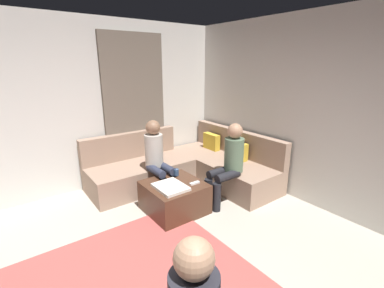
{
  "coord_description": "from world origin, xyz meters",
  "views": [
    {
      "loc": [
        1.47,
        -0.68,
        2.02
      ],
      "look_at": [
        -1.63,
        1.63,
        0.85
      ],
      "focal_mm": 25.23,
      "sensor_mm": 36.0,
      "label": 1
    }
  ],
  "objects_px": {
    "ottoman": "(174,197)",
    "person_on_couch_back": "(229,161)",
    "game_remote": "(195,183)",
    "person_on_couch_side": "(157,156)",
    "sectional_couch": "(188,167)",
    "coffee_mug": "(176,172)"
  },
  "relations": [
    {
      "from": "ottoman",
      "to": "person_on_couch_back",
      "type": "relative_size",
      "value": 0.63
    },
    {
      "from": "game_remote",
      "to": "person_on_couch_back",
      "type": "xyz_separation_m",
      "value": [
        0.08,
        0.56,
        0.23
      ]
    },
    {
      "from": "ottoman",
      "to": "person_on_couch_side",
      "type": "relative_size",
      "value": 0.63
    },
    {
      "from": "sectional_couch",
      "to": "ottoman",
      "type": "bearing_deg",
      "value": -47.04
    },
    {
      "from": "ottoman",
      "to": "game_remote",
      "type": "bearing_deg",
      "value": 50.71
    },
    {
      "from": "person_on_couch_back",
      "to": "person_on_couch_side",
      "type": "relative_size",
      "value": 1.0
    },
    {
      "from": "sectional_couch",
      "to": "person_on_couch_back",
      "type": "height_order",
      "value": "person_on_couch_back"
    },
    {
      "from": "coffee_mug",
      "to": "game_remote",
      "type": "xyz_separation_m",
      "value": [
        0.4,
        0.04,
        -0.04
      ]
    },
    {
      "from": "sectional_couch",
      "to": "person_on_couch_back",
      "type": "distance_m",
      "value": 1.01
    },
    {
      "from": "sectional_couch",
      "to": "person_on_couch_side",
      "type": "bearing_deg",
      "value": -77.74
    },
    {
      "from": "game_remote",
      "to": "person_on_couch_side",
      "type": "xyz_separation_m",
      "value": [
        -0.71,
        -0.18,
        0.23
      ]
    },
    {
      "from": "person_on_couch_back",
      "to": "person_on_couch_side",
      "type": "bearing_deg",
      "value": 42.88
    },
    {
      "from": "person_on_couch_side",
      "to": "coffee_mug",
      "type": "bearing_deg",
      "value": 113.79
    },
    {
      "from": "ottoman",
      "to": "coffee_mug",
      "type": "height_order",
      "value": "coffee_mug"
    },
    {
      "from": "game_remote",
      "to": "ottoman",
      "type": "bearing_deg",
      "value": -129.29
    },
    {
      "from": "game_remote",
      "to": "person_on_couch_side",
      "type": "relative_size",
      "value": 0.12
    },
    {
      "from": "sectional_couch",
      "to": "game_remote",
      "type": "relative_size",
      "value": 17.0
    },
    {
      "from": "game_remote",
      "to": "coffee_mug",
      "type": "bearing_deg",
      "value": -174.29
    },
    {
      "from": "person_on_couch_back",
      "to": "person_on_couch_side",
      "type": "height_order",
      "value": "same"
    },
    {
      "from": "game_remote",
      "to": "person_on_couch_back",
      "type": "distance_m",
      "value": 0.61
    },
    {
      "from": "ottoman",
      "to": "coffee_mug",
      "type": "bearing_deg",
      "value": 140.71
    },
    {
      "from": "ottoman",
      "to": "person_on_couch_side",
      "type": "bearing_deg",
      "value": 175.15
    }
  ]
}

